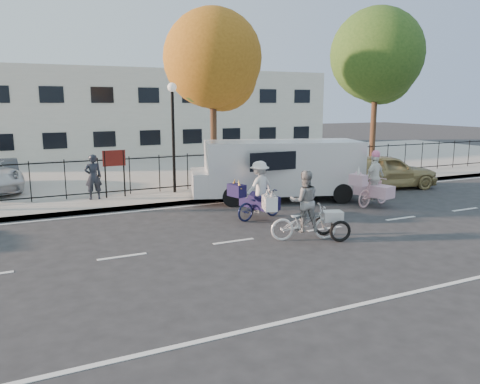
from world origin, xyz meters
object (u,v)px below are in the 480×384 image
lamppost (173,118)px  unicorn_bike (374,186)px  bull_bike (259,196)px  pedestrian (93,177)px  zebra_trike (304,213)px  gold_sedan (386,171)px  lot_car_c (2,174)px  white_van (280,168)px

lamppost → unicorn_bike: lamppost is taller
bull_bike → pedestrian: (-4.44, 4.78, 0.24)m
lamppost → unicorn_bike: 8.08m
zebra_trike → gold_sedan: size_ratio=0.50×
bull_bike → zebra_trike: bearing=166.4°
bull_bike → unicorn_bike: bearing=-105.7°
gold_sedan → lot_car_c: bearing=79.8°
unicorn_bike → white_van: 3.53m
unicorn_bike → pedestrian: 10.31m
unicorn_bike → lot_car_c: bearing=40.1°
zebra_trike → unicorn_bike: bearing=-44.1°
unicorn_bike → bull_bike: 4.63m
lamppost → zebra_trike: size_ratio=1.93×
white_van → pedestrian: size_ratio=4.07×
white_van → gold_sedan: (5.52, 0.24, -0.50)m
unicorn_bike → gold_sedan: size_ratio=0.47×
white_van → lot_car_c: size_ratio=1.87×
unicorn_bike → lot_car_c: 15.12m
bull_bike → gold_sedan: bearing=-85.8°
zebra_trike → unicorn_bike: unicorn_bike is taller
zebra_trike → white_van: bearing=-5.6°
bull_bike → pedestrian: 6.53m
lamppost → lot_car_c: bearing=148.0°
unicorn_bike → white_van: size_ratio=0.30×
bull_bike → pedestrian: bull_bike is taller
pedestrian → bull_bike: bearing=132.5°
bull_bike → gold_sedan: 8.06m
bull_bike → white_van: bearing=-56.8°
bull_bike → pedestrian: size_ratio=1.24×
unicorn_bike → bull_bike: (-4.63, 0.11, -0.00)m
lamppost → gold_sedan: (8.93, -2.30, -2.35)m
zebra_trike → pedestrian: (-4.47, 7.40, 0.26)m
lamppost → unicorn_bike: bearing=-40.0°
pedestrian → lot_car_c: bearing=-52.3°
zebra_trike → gold_sedan: zebra_trike is taller
pedestrian → lamppost: bearing=-179.0°
gold_sedan → unicorn_bike: bearing=143.6°
white_van → gold_sedan: size_ratio=1.55×
lamppost → zebra_trike: bearing=-80.0°
white_van → gold_sedan: white_van is taller
lot_car_c → lamppost: bearing=-35.0°
gold_sedan → pedestrian: pedestrian is taller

